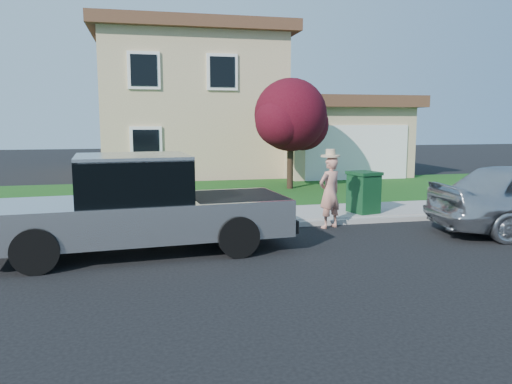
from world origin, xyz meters
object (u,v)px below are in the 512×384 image
Objects in this scene: pickup_truck at (140,207)px; ornamental_tree at (292,118)px; woman at (330,191)px; trash_bin at (364,192)px.

pickup_truck is 9.53m from ornamental_tree.
ornamental_tree is at bearing -121.69° from woman.
trash_bin is (0.38, -5.39, -1.96)m from ornamental_tree.
woman is at bearing -158.11° from trash_bin.
woman is at bearing 11.98° from pickup_truck.
ornamental_tree is (5.41, 7.65, 1.76)m from pickup_truck.
ornamental_tree is (0.95, 6.35, 1.76)m from woman.
ornamental_tree is at bearing 80.24° from trash_bin.
woman is 1.65m from trash_bin.
trash_bin is (5.79, 2.26, -0.20)m from pickup_truck.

